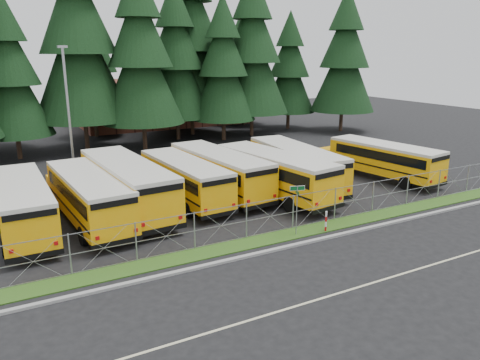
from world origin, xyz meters
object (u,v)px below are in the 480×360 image
(bus_6, at_px, (293,166))
(light_standard, at_px, (68,109))
(bus_4, at_px, (217,173))
(bus_east, at_px, (380,161))
(bus_3, at_px, (182,180))
(bus_5, at_px, (271,175))
(striped_bollard, at_px, (326,222))
(bus_2, at_px, (125,186))
(bus_1, at_px, (87,198))
(bus_0, at_px, (22,206))
(street_sign, at_px, (297,200))

(bus_6, relative_size, light_standard, 1.15)
(bus_4, xyz_separation_m, bus_east, (13.13, -2.37, -0.11))
(bus_3, bearing_deg, bus_5, -21.87)
(bus_3, distance_m, bus_5, 6.05)
(striped_bollard, bearing_deg, bus_6, 67.03)
(bus_east, xyz_separation_m, striped_bollard, (-10.95, -7.07, -0.81))
(bus_2, relative_size, bus_east, 1.15)
(bus_1, bearing_deg, bus_2, 16.75)
(bus_0, distance_m, street_sign, 15.10)
(bus_1, height_order, light_standard, light_standard)
(bus_2, relative_size, bus_4, 1.07)
(bus_4, relative_size, light_standard, 1.14)
(bus_0, xyz_separation_m, bus_1, (3.45, -0.19, 0.02))
(bus_0, bearing_deg, street_sign, -31.24)
(bus_5, xyz_separation_m, bus_6, (2.74, 1.27, -0.01))
(bus_2, bearing_deg, bus_5, -13.88)
(striped_bollard, bearing_deg, bus_1, 145.24)
(bus_0, distance_m, bus_4, 12.64)
(light_standard, bearing_deg, bus_6, -36.01)
(bus_3, relative_size, street_sign, 3.88)
(bus_1, bearing_deg, striped_bollard, -38.97)
(bus_4, distance_m, street_sign, 9.09)
(bus_5, relative_size, bus_6, 1.01)
(bus_1, bearing_deg, bus_5, -7.73)
(bus_2, bearing_deg, bus_6, -5.83)
(bus_2, bearing_deg, bus_3, -1.10)
(light_standard, bearing_deg, bus_5, -45.57)
(bus_5, bearing_deg, bus_2, 162.07)
(bus_5, height_order, striped_bollard, bus_5)
(bus_1, bearing_deg, bus_east, -6.18)
(street_sign, bearing_deg, bus_0, 149.51)
(bus_0, bearing_deg, bus_3, 4.76)
(bus_1, bearing_deg, light_standard, 80.57)
(bus_6, bearing_deg, street_sign, -119.24)
(bus_4, xyz_separation_m, street_sign, (0.44, -9.06, 0.52))
(striped_bollard, distance_m, light_standard, 21.70)
(bus_5, xyz_separation_m, bus_east, (10.14, -0.02, -0.13))
(bus_5, xyz_separation_m, striped_bollard, (-0.81, -7.09, -0.94))
(bus_1, distance_m, bus_5, 12.13)
(bus_6, bearing_deg, bus_5, -150.80)
(bus_4, distance_m, bus_6, 5.83)
(bus_2, bearing_deg, bus_4, 1.69)
(bus_4, bearing_deg, bus_1, -175.36)
(bus_east, height_order, light_standard, light_standard)
(bus_0, bearing_deg, light_standard, 66.25)
(light_standard, bearing_deg, striped_bollard, -60.77)
(bus_2, relative_size, light_standard, 1.22)
(bus_3, bearing_deg, bus_east, -10.55)
(bus_6, relative_size, bus_east, 1.09)
(bus_1, height_order, bus_5, bus_5)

